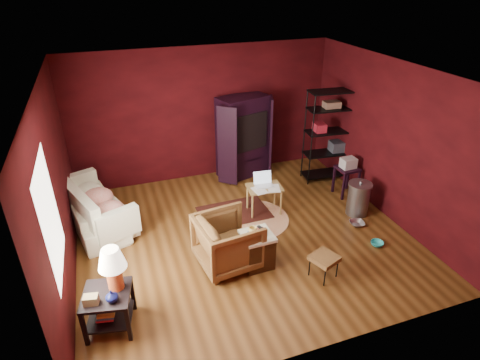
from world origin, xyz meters
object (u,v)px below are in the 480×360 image
(side_table, at_px, (110,282))
(laptop_desk, at_px, (264,189))
(hamper, at_px, (257,249))
(armchair, at_px, (228,240))
(wire_shelving, at_px, (329,132))
(tv_armoire, at_px, (243,136))
(sofa, at_px, (93,207))

(side_table, bearing_deg, laptop_desk, 33.12)
(hamper, bearing_deg, armchair, 157.05)
(wire_shelving, bearing_deg, armchair, -139.35)
(hamper, distance_m, laptop_desk, 1.56)
(armchair, bearing_deg, hamper, -119.84)
(armchair, height_order, hamper, armchair)
(laptop_desk, relative_size, tv_armoire, 0.44)
(sofa, relative_size, wire_shelving, 0.97)
(side_table, bearing_deg, wire_shelving, 30.13)
(tv_armoire, bearing_deg, hamper, -121.74)
(tv_armoire, distance_m, wire_shelving, 1.82)
(armchair, xyz_separation_m, wire_shelving, (2.90, 2.05, 0.62))
(tv_armoire, xyz_separation_m, wire_shelving, (1.64, -0.76, 0.15))
(laptop_desk, bearing_deg, wire_shelving, 30.69)
(sofa, distance_m, side_table, 2.49)
(sofa, bearing_deg, armchair, -146.29)
(hamper, height_order, laptop_desk, laptop_desk)
(laptop_desk, relative_size, wire_shelving, 0.40)
(armchair, height_order, wire_shelving, wire_shelving)
(side_table, distance_m, tv_armoire, 4.59)
(side_table, bearing_deg, armchair, 20.23)
(side_table, xyz_separation_m, wire_shelving, (4.65, 2.70, 0.39))
(hamper, xyz_separation_m, wire_shelving, (2.49, 2.23, 0.78))
(sofa, height_order, hamper, sofa)
(sofa, bearing_deg, tv_armoire, -85.63)
(side_table, relative_size, laptop_desk, 1.47)
(wire_shelving, bearing_deg, side_table, -144.51)
(sofa, distance_m, tv_armoire, 3.39)
(armchair, distance_m, wire_shelving, 3.61)
(side_table, relative_size, wire_shelving, 0.59)
(armchair, relative_size, wire_shelving, 0.46)
(armchair, xyz_separation_m, side_table, (-1.74, -0.64, 0.24))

